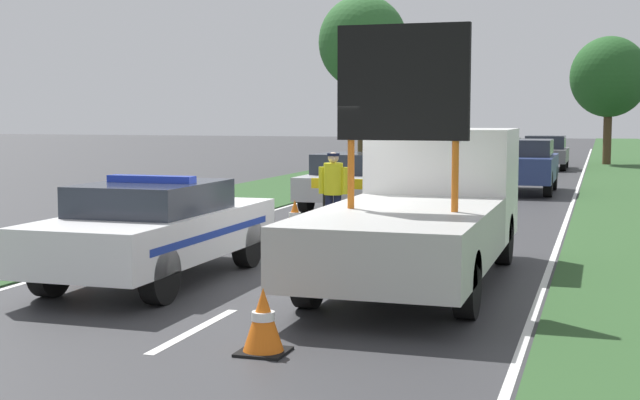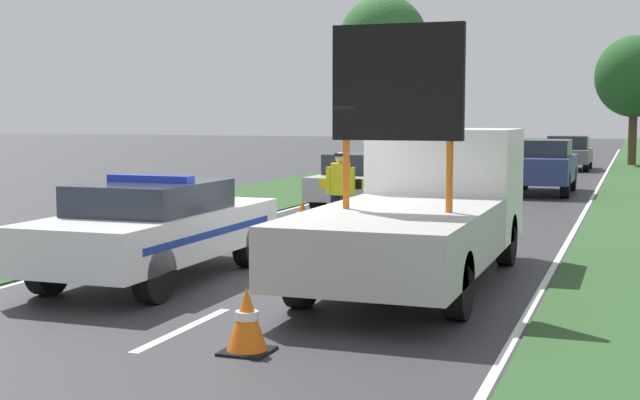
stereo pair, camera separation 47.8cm
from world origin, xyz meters
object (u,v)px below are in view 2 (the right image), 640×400
object	(u,v)px
work_truck	(424,207)
road_barrier	(384,189)
traffic_cone_near_truck	(485,220)
queued_car_sedan_silver	(367,180)
queued_car_wagon_maroon	(460,156)
traffic_cone_centre_front	(247,320)
queued_car_suv_grey	(568,152)
police_officer	(340,187)
roadside_tree_near_left	(383,43)
police_car	(156,227)
queued_car_hatch_blue	(544,165)
traffic_cone_behind_barrier	(303,217)
pedestrian_civilian	(390,185)
traffic_cone_near_police	(373,216)
roadside_tree_near_right	(634,77)
traffic_cone_lane_edge	(80,254)

from	to	relation	value
work_truck	road_barrier	bearing A→B (deg)	-67.94
road_barrier	traffic_cone_near_truck	size ratio (longest dim) A/B	4.89
queued_car_sedan_silver	traffic_cone_near_truck	bearing A→B (deg)	133.82
road_barrier	queued_car_wagon_maroon	world-z (taller)	queued_car_wagon_maroon
traffic_cone_centre_front	queued_car_suv_grey	bearing A→B (deg)	88.53
police_officer	queued_car_suv_grey	world-z (taller)	police_officer
traffic_cone_near_truck	roadside_tree_near_left	size ratio (longest dim) A/B	0.08
traffic_cone_centre_front	queued_car_wagon_maroon	distance (m)	25.40
queued_car_sedan_silver	traffic_cone_centre_front	bearing A→B (deg)	101.69
police_officer	queued_car_suv_grey	distance (m)	23.70
police_car	queued_car_hatch_blue	distance (m)	16.85
work_truck	traffic_cone_behind_barrier	size ratio (longest dim) A/B	9.13
road_barrier	pedestrian_civilian	xyz separation A→B (m)	(0.23, -0.35, 0.11)
traffic_cone_centre_front	traffic_cone_behind_barrier	distance (m)	8.95
police_officer	traffic_cone_near_police	xyz separation A→B (m)	(0.36, 1.08, -0.68)
roadside_tree_near_left	police_officer	bearing A→B (deg)	-76.81
queued_car_hatch_blue	roadside_tree_near_left	size ratio (longest dim) A/B	0.60
pedestrian_civilian	queued_car_sedan_silver	distance (m)	5.36
roadside_tree_near_left	roadside_tree_near_right	distance (m)	13.35
queued_car_wagon_maroon	roadside_tree_near_left	bearing A→B (deg)	-27.40
traffic_cone_near_police	queued_car_wagon_maroon	bearing A→B (deg)	94.36
pedestrian_civilian	traffic_cone_lane_edge	size ratio (longest dim) A/B	2.72
police_car	queued_car_suv_grey	bearing A→B (deg)	87.96
queued_car_hatch_blue	traffic_cone_near_truck	bearing A→B (deg)	88.90
police_car	queued_car_wagon_maroon	distance (m)	22.06
work_truck	queued_car_wagon_maroon	size ratio (longest dim) A/B	1.41
police_car	traffic_cone_centre_front	world-z (taller)	police_car
roadside_tree_near_right	police_officer	bearing A→B (deg)	-100.60
queued_car_wagon_maroon	pedestrian_civilian	bearing A→B (deg)	96.17
traffic_cone_near_truck	police_car	bearing A→B (deg)	-119.01
queued_car_suv_grey	traffic_cone_near_police	bearing A→B (deg)	84.23
road_barrier	pedestrian_civilian	distance (m)	0.43
roadside_tree_near_left	pedestrian_civilian	bearing A→B (deg)	-73.90
queued_car_wagon_maroon	roadside_tree_near_left	size ratio (longest dim) A/B	0.63
police_officer	pedestrian_civilian	bearing A→B (deg)	-151.08
traffic_cone_centre_front	roadside_tree_near_right	world-z (taller)	roadside_tree_near_right
police_officer	roadside_tree_near_left	size ratio (longest dim) A/B	0.23
police_car	road_barrier	size ratio (longest dim) A/B	1.77
traffic_cone_centre_front	roadside_tree_near_left	distance (m)	28.22
work_truck	roadside_tree_near_right	size ratio (longest dim) A/B	1.04
traffic_cone_centre_front	queued_car_sedan_silver	world-z (taller)	queued_car_sedan_silver
roadside_tree_near_right	traffic_cone_near_police	bearing A→B (deg)	-100.27
queued_car_sedan_silver	queued_car_suv_grey	bearing A→B (deg)	-101.18
queued_car_wagon_maroon	queued_car_suv_grey	size ratio (longest dim) A/B	1.13
pedestrian_civilian	traffic_cone_centre_front	xyz separation A→B (m)	(0.85, -8.62, -0.69)
pedestrian_civilian	queued_car_hatch_blue	world-z (taller)	pedestrian_civilian
traffic_cone_near_truck	queued_car_sedan_silver	distance (m)	5.23
traffic_cone_lane_edge	roadside_tree_near_right	xyz separation A→B (m)	(7.54, 33.17, 3.82)
police_officer	queued_car_wagon_maroon	xyz separation A→B (m)	(-0.84, 16.80, -0.15)
police_car	roadside_tree_near_right	distance (m)	33.87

